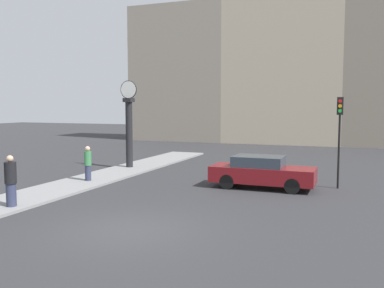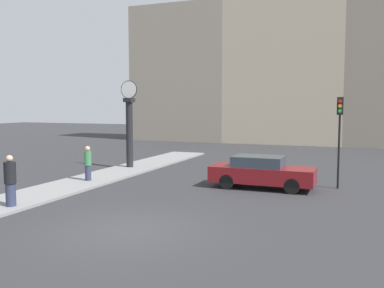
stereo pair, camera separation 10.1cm
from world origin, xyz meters
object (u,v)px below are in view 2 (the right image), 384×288
Objects in this scene: sedan_car at (262,172)px; pedestrian_green_hoodie at (88,163)px; pedestrian_black_jacket at (10,181)px; street_clock at (129,126)px; traffic_light_far at (340,124)px.

sedan_car is 8.03m from pedestrian_green_hoodie.
street_clock is at bearing 95.32° from pedestrian_black_jacket.
pedestrian_green_hoodie is 0.90× the size of pedestrian_black_jacket.
traffic_light_far is at bearing -8.88° from street_clock.
sedan_car is at bearing -19.65° from street_clock.
street_clock reaches higher than traffic_light_far.
pedestrian_black_jacket is (-10.44, -8.08, -1.84)m from traffic_light_far.
sedan_car is 10.08m from pedestrian_black_jacket.
street_clock is at bearing 94.93° from pedestrian_green_hoodie.
pedestrian_black_jacket is at bearing -136.70° from sedan_car.
traffic_light_far is 0.81× the size of street_clock.
traffic_light_far is 11.48m from pedestrian_green_hoodie.
traffic_light_far is at bearing 20.66° from sedan_car.
traffic_light_far is 2.45× the size of pedestrian_green_hoodie.
street_clock is at bearing 171.12° from traffic_light_far.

